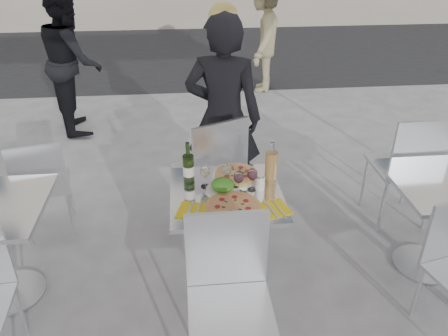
{
  "coord_description": "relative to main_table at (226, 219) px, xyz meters",
  "views": [
    {
      "loc": [
        -0.24,
        -2.36,
        2.28
      ],
      "look_at": [
        0.0,
        0.15,
        0.85
      ],
      "focal_mm": 35.0,
      "sensor_mm": 36.0,
      "label": 1
    }
  ],
  "objects": [
    {
      "name": "ground",
      "position": [
        0.0,
        0.0,
        -0.54
      ],
      "size": [
        80.0,
        80.0,
        0.0
      ],
      "primitive_type": "plane",
      "color": "slate"
    },
    {
      "name": "main_table",
      "position": [
        0.0,
        0.0,
        0.0
      ],
      "size": [
        0.72,
        0.72,
        0.75
      ],
      "color": "#B7BABF",
      "rests_on": "ground"
    },
    {
      "name": "woman_diner",
      "position": [
        0.07,
        0.95,
        0.32
      ],
      "size": [
        0.71,
        0.55,
        1.73
      ],
      "primitive_type": "imported",
      "rotation": [
        0.0,
        0.0,
        2.89
      ],
      "color": "black",
      "rests_on": "ground"
    },
    {
      "name": "napkin_right",
      "position": [
        0.27,
        -0.21,
        0.21
      ],
      "size": [
        0.22,
        0.22,
        0.01
      ],
      "rotation": [
        0.0,
        0.0,
        0.28
      ],
      "color": "yellow",
      "rests_on": "main_table"
    },
    {
      "name": "side_chair_rfar",
      "position": [
        1.52,
        0.53,
        0.06
      ],
      "size": [
        0.46,
        0.47,
        1.01
      ],
      "rotation": [
        0.0,
        0.0,
        3.14
      ],
      "color": "silver",
      "rests_on": "ground"
    },
    {
      "name": "pedestrian_a",
      "position": [
        -1.53,
        2.87,
        0.31
      ],
      "size": [
        0.84,
        0.96,
        1.69
      ],
      "primitive_type": "imported",
      "rotation": [
        0.0,
        0.0,
        1.84
      ],
      "color": "black",
      "rests_on": "ground"
    },
    {
      "name": "pizza_far",
      "position": [
        0.09,
        0.2,
        0.23
      ],
      "size": [
        0.33,
        0.33,
        0.03
      ],
      "color": "white",
      "rests_on": "main_table"
    },
    {
      "name": "napkin_left",
      "position": [
        -0.22,
        -0.18,
        0.21
      ],
      "size": [
        0.22,
        0.22,
        0.01
      ],
      "rotation": [
        0.0,
        0.0,
        -0.28
      ],
      "color": "yellow",
      "rests_on": "main_table"
    },
    {
      "name": "carafe",
      "position": [
        0.31,
        0.11,
        0.33
      ],
      "size": [
        0.08,
        0.08,
        0.29
      ],
      "color": "#E0AD5F",
      "rests_on": "main_table"
    },
    {
      "name": "salad_plate",
      "position": [
        -0.02,
        0.03,
        0.25
      ],
      "size": [
        0.22,
        0.22,
        0.09
      ],
      "color": "white",
      "rests_on": "main_table"
    },
    {
      "name": "wineglass_red_a",
      "position": [
        0.08,
        -0.0,
        0.32
      ],
      "size": [
        0.07,
        0.07,
        0.16
      ],
      "color": "white",
      "rests_on": "main_table"
    },
    {
      "name": "side_chair_lfar",
      "position": [
        -1.37,
        0.66,
        -0.02
      ],
      "size": [
        0.48,
        0.49,
        0.87
      ],
      "rotation": [
        0.0,
        0.0,
        3.37
      ],
      "color": "silver",
      "rests_on": "ground"
    },
    {
      "name": "pedestrian_b",
      "position": [
        0.95,
        4.05,
        0.27
      ],
      "size": [
        0.86,
        1.16,
        1.61
      ],
      "primitive_type": "imported",
      "rotation": [
        0.0,
        0.0,
        4.44
      ],
      "color": "#948960",
      "rests_on": "ground"
    },
    {
      "name": "wineglass_red_b",
      "position": [
        0.17,
        0.03,
        0.32
      ],
      "size": [
        0.07,
        0.07,
        0.16
      ],
      "color": "white",
      "rests_on": "main_table"
    },
    {
      "name": "street_asphalt",
      "position": [
        0.0,
        6.5,
        -0.54
      ],
      "size": [
        24.0,
        5.0,
        0.0
      ],
      "primitive_type": "cube",
      "color": "black",
      "rests_on": "ground"
    },
    {
      "name": "sugar_shaker",
      "position": [
        0.22,
        0.03,
        0.26
      ],
      "size": [
        0.06,
        0.06,
        0.11
      ],
      "color": "white",
      "rests_on": "main_table"
    },
    {
      "name": "chair_far",
      "position": [
        -0.04,
        0.62,
        0.07
      ],
      "size": [
        0.62,
        0.63,
        1.02
      ],
      "rotation": [
        0.0,
        0.0,
        3.57
      ],
      "color": "silver",
      "rests_on": "ground"
    },
    {
      "name": "chair_near",
      "position": [
        -0.05,
        -0.66,
        0.04
      ],
      "size": [
        0.45,
        0.46,
        0.98
      ],
      "rotation": [
        0.0,
        0.0,
        0.0
      ],
      "color": "silver",
      "rests_on": "ground"
    },
    {
      "name": "wine_bottle",
      "position": [
        -0.23,
        0.16,
        0.32
      ],
      "size": [
        0.08,
        0.08,
        0.29
      ],
      "color": "#31511E",
      "rests_on": "main_table"
    },
    {
      "name": "wineglass_white_b",
      "position": [
        0.01,
        0.11,
        0.32
      ],
      "size": [
        0.07,
        0.07,
        0.16
      ],
      "color": "white",
      "rests_on": "main_table"
    },
    {
      "name": "wineglass_white_a",
      "position": [
        -0.13,
        0.09,
        0.32
      ],
      "size": [
        0.07,
        0.07,
        0.16
      ],
      "color": "white",
      "rests_on": "main_table"
    },
    {
      "name": "pizza_near",
      "position": [
        0.02,
        -0.18,
        0.22
      ],
      "size": [
        0.35,
        0.35,
        0.02
      ],
      "color": "tan",
      "rests_on": "main_table"
    },
    {
      "name": "side_table_right",
      "position": [
        1.5,
        0.0,
        0.0
      ],
      "size": [
        0.72,
        0.72,
        0.75
      ],
      "color": "#B7BABF",
      "rests_on": "ground"
    }
  ]
}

